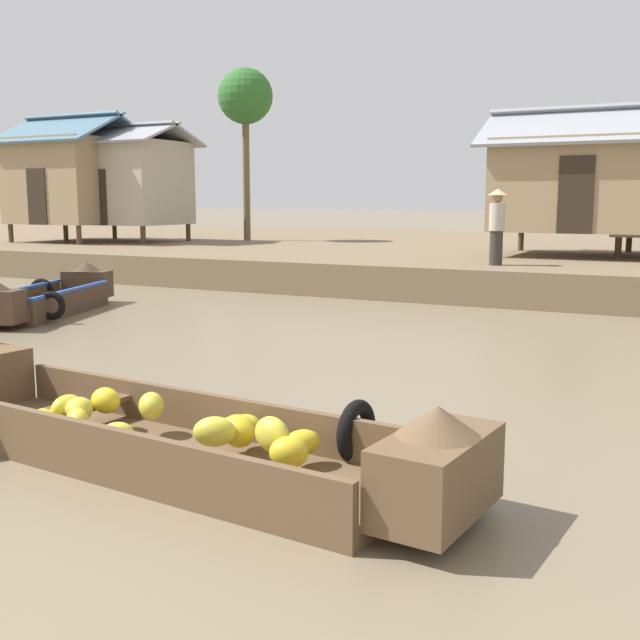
# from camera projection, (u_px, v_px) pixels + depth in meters

# --- Properties ---
(ground_plane) EXTENTS (300.00, 300.00, 0.00)m
(ground_plane) POSITION_uv_depth(u_px,v_px,m) (397.00, 355.00, 10.96)
(ground_plane) COLOR #7A6B51
(riverbank_strip) EXTENTS (160.00, 20.00, 0.76)m
(riverbank_strip) POSITION_uv_depth(u_px,v_px,m) (574.00, 257.00, 24.39)
(riverbank_strip) COLOR #756047
(riverbank_strip) RESTS_ON ground
(banana_boat) EXTENTS (5.68, 1.69, 0.85)m
(banana_boat) POSITION_uv_depth(u_px,v_px,m) (158.00, 430.00, 6.42)
(banana_boat) COLOR brown
(banana_boat) RESTS_ON ground
(cargo_boat_upstream) EXTENTS (2.40, 4.15, 0.88)m
(cargo_boat_upstream) POSITION_uv_depth(u_px,v_px,m) (46.00, 298.00, 14.75)
(cargo_boat_upstream) COLOR #473323
(cargo_boat_upstream) RESTS_ON ground
(stilt_house_left) EXTENTS (4.16, 4.03, 4.30)m
(stilt_house_left) POSITION_uv_depth(u_px,v_px,m) (76.00, 180.00, 26.40)
(stilt_house_left) COLOR #4C3826
(stilt_house_left) RESTS_ON riverbank_strip
(stilt_house_mid_left) EXTENTS (4.43, 3.31, 3.96)m
(stilt_house_mid_left) POSITION_uv_depth(u_px,v_px,m) (126.00, 181.00, 26.27)
(stilt_house_mid_left) COLOR #4C3826
(stilt_house_mid_left) RESTS_ON riverbank_strip
(stilt_house_mid_right) EXTENTS (4.96, 3.90, 3.74)m
(stilt_house_mid_right) POSITION_uv_depth(u_px,v_px,m) (587.00, 183.00, 19.39)
(stilt_house_mid_right) COLOR #4C3826
(stilt_house_mid_right) RESTS_ON riverbank_strip
(palm_tree_near) EXTENTS (1.90, 1.90, 5.91)m
(palm_tree_near) POSITION_uv_depth(u_px,v_px,m) (245.00, 99.00, 26.53)
(palm_tree_near) COLOR brown
(palm_tree_near) RESTS_ON riverbank_strip
(vendor_person) EXTENTS (0.44, 0.44, 1.66)m
(vendor_person) POSITION_uv_depth(u_px,v_px,m) (497.00, 223.00, 16.80)
(vendor_person) COLOR #332D28
(vendor_person) RESTS_ON riverbank_strip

